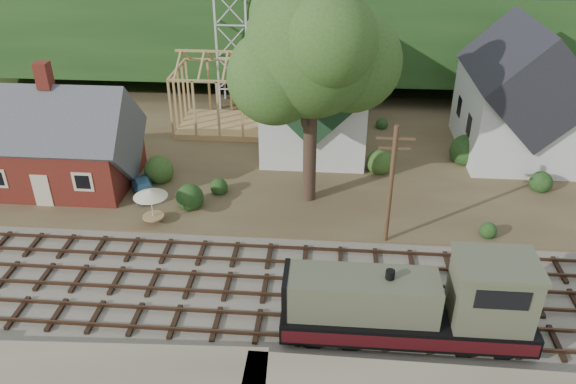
# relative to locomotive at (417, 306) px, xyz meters

# --- Properties ---
(ground) EXTENTS (140.00, 140.00, 0.00)m
(ground) POSITION_rel_locomotive_xyz_m (-7.81, 3.00, -2.12)
(ground) COLOR #384C1E
(ground) RESTS_ON ground
(railroad_bed) EXTENTS (64.00, 11.00, 0.16)m
(railroad_bed) POSITION_rel_locomotive_xyz_m (-7.81, 3.00, -2.04)
(railroad_bed) COLOR #726B5B
(railroad_bed) RESTS_ON ground
(village_flat) EXTENTS (64.00, 26.00, 0.30)m
(village_flat) POSITION_rel_locomotive_xyz_m (-7.81, 21.00, -1.97)
(village_flat) COLOR brown
(village_flat) RESTS_ON ground
(hillside) EXTENTS (70.00, 28.96, 12.74)m
(hillside) POSITION_rel_locomotive_xyz_m (-7.81, 45.00, -2.12)
(hillside) COLOR #1E3F19
(hillside) RESTS_ON ground
(ridge) EXTENTS (80.00, 20.00, 12.00)m
(ridge) POSITION_rel_locomotive_xyz_m (-7.81, 61.00, -2.12)
(ridge) COLOR black
(ridge) RESTS_ON ground
(depot) EXTENTS (10.80, 7.41, 9.00)m
(depot) POSITION_rel_locomotive_xyz_m (-23.81, 14.00, 1.10)
(depot) COLOR #5F1C15
(depot) RESTS_ON village_flat
(church) EXTENTS (8.40, 15.17, 13.00)m
(church) POSITION_rel_locomotive_xyz_m (-5.81, 22.68, 3.06)
(church) COLOR silver
(church) RESTS_ON village_flat
(farmhouse) EXTENTS (8.40, 10.80, 10.60)m
(farmhouse) POSITION_rel_locomotive_xyz_m (10.19, 22.00, 2.75)
(farmhouse) COLOR silver
(farmhouse) RESTS_ON village_flat
(timber_frame) EXTENTS (8.20, 6.20, 6.99)m
(timber_frame) POSITION_rel_locomotive_xyz_m (-13.81, 25.00, 1.15)
(timber_frame) COLOR tan
(timber_frame) RESTS_ON village_flat
(lattice_tower) EXTENTS (3.20, 3.20, 12.12)m
(lattice_tower) POSITION_rel_locomotive_xyz_m (-13.81, 31.00, 7.91)
(lattice_tower) COLOR silver
(lattice_tower) RESTS_ON village_flat
(big_tree) EXTENTS (10.90, 8.40, 14.70)m
(big_tree) POSITION_rel_locomotive_xyz_m (-5.65, 13.08, 8.10)
(big_tree) COLOR #38281E
(big_tree) RESTS_ON village_flat
(telegraph_pole_near) EXTENTS (2.20, 0.28, 8.00)m
(telegraph_pole_near) POSITION_rel_locomotive_xyz_m (-0.81, 8.20, 2.13)
(telegraph_pole_near) COLOR #4C331E
(telegraph_pole_near) RESTS_ON ground
(locomotive) EXTENTS (11.94, 2.99, 4.78)m
(locomotive) POSITION_rel_locomotive_xyz_m (0.00, 0.00, 0.00)
(locomotive) COLOR black
(locomotive) RESTS_ON railroad_bed
(car_blue) EXTENTS (2.82, 3.68, 1.17)m
(car_blue) POSITION_rel_locomotive_xyz_m (-17.45, 12.45, -1.23)
(car_blue) COLOR #5491B5
(car_blue) RESTS_ON village_flat
(car_green) EXTENTS (4.17, 2.35, 1.30)m
(car_green) POSITION_rel_locomotive_xyz_m (-27.35, 11.63, -1.17)
(car_green) COLOR #709869
(car_green) RESTS_ON village_flat
(patio_set) EXTENTS (2.19, 2.19, 2.44)m
(patio_set) POSITION_rel_locomotive_xyz_m (-15.78, 9.08, 0.26)
(patio_set) COLOR silver
(patio_set) RESTS_ON village_flat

